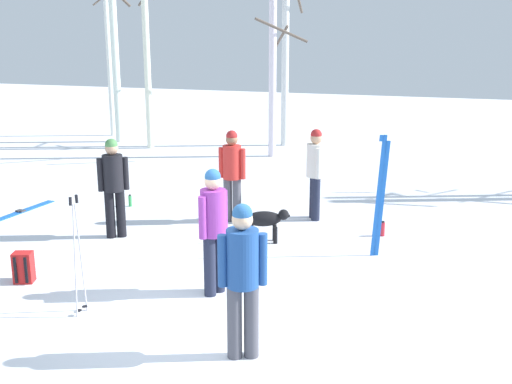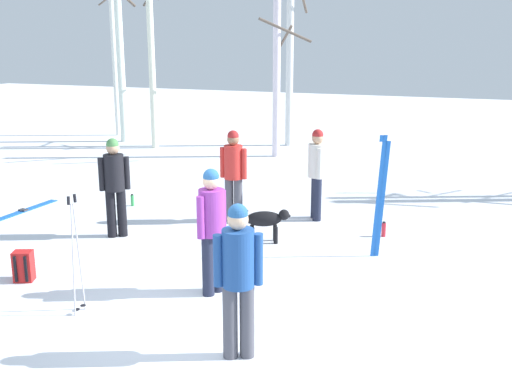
{
  "view_description": "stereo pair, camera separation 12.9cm",
  "coord_description": "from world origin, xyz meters",
  "px_view_note": "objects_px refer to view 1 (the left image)",
  "views": [
    {
      "loc": [
        3.09,
        -6.09,
        3.36
      ],
      "look_at": [
        -0.05,
        2.58,
        1.0
      ],
      "focal_mm": 42.75,
      "sensor_mm": 36.0,
      "label": 1
    },
    {
      "loc": [
        3.21,
        -6.04,
        3.36
      ],
      "look_at": [
        -0.05,
        2.58,
        1.0
      ],
      "focal_mm": 42.75,
      "sensor_mm": 36.0,
      "label": 2
    }
  ],
  "objects_px": {
    "ski_poles_0": "(77,252)",
    "ski_pair_lying_0": "(19,212)",
    "person_2": "(114,182)",
    "person_0": "(214,224)",
    "person_1": "(243,272)",
    "water_bottle_1": "(383,229)",
    "birch_tree_1": "(113,21)",
    "ski_pair_planted_0": "(380,197)",
    "birch_tree_0": "(107,34)",
    "birch_tree_4": "(273,61)",
    "person_4": "(232,170)",
    "dog": "(266,220)",
    "backpack_1": "(24,267)",
    "birch_tree_2": "(145,18)",
    "birch_tree_3": "(285,44)",
    "water_bottle_0": "(130,201)",
    "person_3": "(315,168)"
  },
  "relations": [
    {
      "from": "person_1",
      "to": "ski_pair_planted_0",
      "type": "distance_m",
      "value": 3.76
    },
    {
      "from": "ski_pair_planted_0",
      "to": "birch_tree_0",
      "type": "bearing_deg",
      "value": 139.86
    },
    {
      "from": "person_1",
      "to": "person_2",
      "type": "xyz_separation_m",
      "value": [
        -3.52,
        3.04,
        0.0
      ]
    },
    {
      "from": "person_0",
      "to": "ski_poles_0",
      "type": "distance_m",
      "value": 1.75
    },
    {
      "from": "birch_tree_0",
      "to": "birch_tree_4",
      "type": "bearing_deg",
      "value": -15.07
    },
    {
      "from": "person_2",
      "to": "ski_pair_lying_0",
      "type": "height_order",
      "value": "person_2"
    },
    {
      "from": "birch_tree_3",
      "to": "person_4",
      "type": "bearing_deg",
      "value": -79.18
    },
    {
      "from": "ski_pair_lying_0",
      "to": "birch_tree_0",
      "type": "distance_m",
      "value": 10.26
    },
    {
      "from": "person_2",
      "to": "birch_tree_0",
      "type": "bearing_deg",
      "value": 123.09
    },
    {
      "from": "person_2",
      "to": "ski_pair_planted_0",
      "type": "distance_m",
      "value": 4.43
    },
    {
      "from": "water_bottle_1",
      "to": "person_1",
      "type": "bearing_deg",
      "value": -99.69
    },
    {
      "from": "dog",
      "to": "birch_tree_1",
      "type": "height_order",
      "value": "birch_tree_1"
    },
    {
      "from": "person_1",
      "to": "person_4",
      "type": "bearing_deg",
      "value": 113.38
    },
    {
      "from": "person_2",
      "to": "birch_tree_2",
      "type": "height_order",
      "value": "birch_tree_2"
    },
    {
      "from": "backpack_1",
      "to": "birch_tree_2",
      "type": "xyz_separation_m",
      "value": [
        -3.63,
        10.0,
        3.66
      ]
    },
    {
      "from": "birch_tree_1",
      "to": "ski_pair_planted_0",
      "type": "bearing_deg",
      "value": -39.24
    },
    {
      "from": "person_1",
      "to": "birch_tree_4",
      "type": "height_order",
      "value": "birch_tree_4"
    },
    {
      "from": "person_1",
      "to": "backpack_1",
      "type": "bearing_deg",
      "value": 166.42
    },
    {
      "from": "person_1",
      "to": "water_bottle_1",
      "type": "distance_m",
      "value": 4.8
    },
    {
      "from": "ski_pair_lying_0",
      "to": "ski_poles_0",
      "type": "bearing_deg",
      "value": -41.07
    },
    {
      "from": "backpack_1",
      "to": "birch_tree_1",
      "type": "relative_size",
      "value": 0.06
    },
    {
      "from": "dog",
      "to": "birch_tree_2",
      "type": "bearing_deg",
      "value": 130.97
    },
    {
      "from": "ski_poles_0",
      "to": "water_bottle_1",
      "type": "height_order",
      "value": "ski_poles_0"
    },
    {
      "from": "water_bottle_0",
      "to": "birch_tree_0",
      "type": "xyz_separation_m",
      "value": [
        -5.43,
        7.79,
        3.33
      ]
    },
    {
      "from": "dog",
      "to": "ski_pair_planted_0",
      "type": "height_order",
      "value": "ski_pair_planted_0"
    },
    {
      "from": "person_2",
      "to": "birch_tree_1",
      "type": "distance_m",
      "value": 10.42
    },
    {
      "from": "ski_pair_planted_0",
      "to": "birch_tree_0",
      "type": "xyz_separation_m",
      "value": [
        -10.62,
        8.96,
        2.49
      ]
    },
    {
      "from": "ski_poles_0",
      "to": "ski_pair_lying_0",
      "type": "bearing_deg",
      "value": 138.93
    },
    {
      "from": "person_2",
      "to": "person_4",
      "type": "height_order",
      "value": "same"
    },
    {
      "from": "birch_tree_3",
      "to": "dog",
      "type": "bearing_deg",
      "value": -74.41
    },
    {
      "from": "person_3",
      "to": "ski_pair_lying_0",
      "type": "distance_m",
      "value": 5.86
    },
    {
      "from": "person_0",
      "to": "birch_tree_2",
      "type": "xyz_separation_m",
      "value": [
        -6.3,
        9.44,
        2.89
      ]
    },
    {
      "from": "person_1",
      "to": "ski_poles_0",
      "type": "relative_size",
      "value": 1.13
    },
    {
      "from": "ski_pair_lying_0",
      "to": "water_bottle_1",
      "type": "height_order",
      "value": "water_bottle_1"
    },
    {
      "from": "birch_tree_1",
      "to": "water_bottle_1",
      "type": "bearing_deg",
      "value": -35.69
    },
    {
      "from": "birch_tree_4",
      "to": "person_1",
      "type": "bearing_deg",
      "value": -73.2
    },
    {
      "from": "dog",
      "to": "birch_tree_3",
      "type": "xyz_separation_m",
      "value": [
        -2.54,
        9.12,
        2.76
      ]
    },
    {
      "from": "backpack_1",
      "to": "birch_tree_4",
      "type": "relative_size",
      "value": 0.08
    },
    {
      "from": "ski_pair_planted_0",
      "to": "backpack_1",
      "type": "relative_size",
      "value": 4.38
    },
    {
      "from": "person_2",
      "to": "person_0",
      "type": "bearing_deg",
      "value": -32.16
    },
    {
      "from": "ski_pair_planted_0",
      "to": "dog",
      "type": "bearing_deg",
      "value": 179.92
    },
    {
      "from": "person_4",
      "to": "birch_tree_4",
      "type": "bearing_deg",
      "value": 101.72
    },
    {
      "from": "person_2",
      "to": "water_bottle_1",
      "type": "height_order",
      "value": "person_2"
    },
    {
      "from": "birch_tree_2",
      "to": "person_4",
      "type": "bearing_deg",
      "value": -49.99
    },
    {
      "from": "person_2",
      "to": "backpack_1",
      "type": "relative_size",
      "value": 3.9
    },
    {
      "from": "person_1",
      "to": "person_4",
      "type": "distance_m",
      "value": 4.98
    },
    {
      "from": "ski_pair_lying_0",
      "to": "person_4",
      "type": "bearing_deg",
      "value": 12.45
    },
    {
      "from": "birch_tree_1",
      "to": "birch_tree_2",
      "type": "distance_m",
      "value": 1.68
    },
    {
      "from": "person_0",
      "to": "birch_tree_3",
      "type": "height_order",
      "value": "birch_tree_3"
    },
    {
      "from": "person_4",
      "to": "birch_tree_4",
      "type": "height_order",
      "value": "birch_tree_4"
    }
  ]
}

